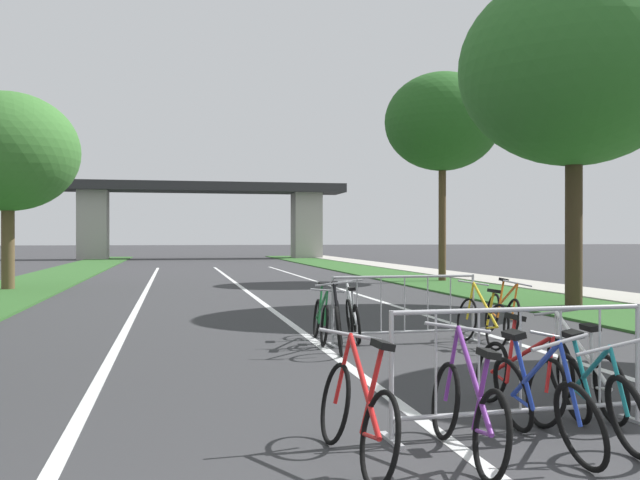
{
  "coord_description": "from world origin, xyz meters",
  "views": [
    {
      "loc": [
        -2.16,
        -2.22,
        1.63
      ],
      "look_at": [
        0.16,
        9.08,
        1.59
      ],
      "focal_mm": 40.03,
      "sensor_mm": 36.0,
      "label": 1
    }
  ],
  "objects_px": {
    "bicycle_red_0": "(518,377)",
    "bicycle_black_5": "(339,324)",
    "bicycle_yellow_2": "(482,320)",
    "bicycle_teal_9": "(597,397)",
    "tree_right_pine_far": "(442,122)",
    "bicycle_purple_4": "(467,410)",
    "bicycle_blue_1": "(542,403)",
    "tree_right_maple_mid": "(574,69)",
    "bicycle_orange_8": "(502,314)",
    "crowd_barrier_second": "(405,310)",
    "bicycle_white_3": "(583,373)",
    "bicycle_green_7": "(321,319)",
    "tree_left_oak_mid": "(8,152)",
    "bicycle_silver_6": "(353,318)",
    "bicycle_red_10": "(357,413)",
    "crowd_barrier_nearest": "(520,370)"
  },
  "relations": [
    {
      "from": "bicycle_red_0",
      "to": "bicycle_black_5",
      "type": "relative_size",
      "value": 0.95
    },
    {
      "from": "bicycle_yellow_2",
      "to": "bicycle_teal_9",
      "type": "relative_size",
      "value": 1.06
    },
    {
      "from": "tree_right_pine_far",
      "to": "bicycle_purple_4",
      "type": "distance_m",
      "value": 21.89
    },
    {
      "from": "bicycle_red_0",
      "to": "bicycle_blue_1",
      "type": "bearing_deg",
      "value": 69.46
    },
    {
      "from": "tree_right_maple_mid",
      "to": "bicycle_orange_8",
      "type": "relative_size",
      "value": 4.55
    },
    {
      "from": "crowd_barrier_second",
      "to": "bicycle_white_3",
      "type": "distance_m",
      "value": 4.43
    },
    {
      "from": "bicycle_red_0",
      "to": "bicycle_purple_4",
      "type": "bearing_deg",
      "value": 46.8
    },
    {
      "from": "tree_right_maple_mid",
      "to": "bicycle_purple_4",
      "type": "relative_size",
      "value": 4.7
    },
    {
      "from": "tree_right_pine_far",
      "to": "bicycle_green_7",
      "type": "relative_size",
      "value": 4.62
    },
    {
      "from": "bicycle_white_3",
      "to": "tree_left_oak_mid",
      "type": "bearing_deg",
      "value": 124.35
    },
    {
      "from": "bicycle_white_3",
      "to": "bicycle_green_7",
      "type": "distance_m",
      "value": 5.1
    },
    {
      "from": "crowd_barrier_second",
      "to": "bicycle_green_7",
      "type": "xyz_separation_m",
      "value": [
        -1.23,
        0.45,
        -0.16
      ]
    },
    {
      "from": "bicycle_blue_1",
      "to": "bicycle_silver_6",
      "type": "bearing_deg",
      "value": -90.17
    },
    {
      "from": "bicycle_yellow_2",
      "to": "bicycle_green_7",
      "type": "relative_size",
      "value": 1.02
    },
    {
      "from": "bicycle_purple_4",
      "to": "bicycle_red_10",
      "type": "height_order",
      "value": "bicycle_purple_4"
    },
    {
      "from": "bicycle_blue_1",
      "to": "tree_right_maple_mid",
      "type": "bearing_deg",
      "value": -122.19
    },
    {
      "from": "bicycle_purple_4",
      "to": "bicycle_blue_1",
      "type": "bearing_deg",
      "value": 10.59
    },
    {
      "from": "bicycle_white_3",
      "to": "bicycle_silver_6",
      "type": "distance_m",
      "value": 5.05
    },
    {
      "from": "bicycle_teal_9",
      "to": "bicycle_blue_1",
      "type": "bearing_deg",
      "value": 24.4
    },
    {
      "from": "bicycle_yellow_2",
      "to": "bicycle_blue_1",
      "type": "bearing_deg",
      "value": -111.17
    },
    {
      "from": "bicycle_silver_6",
      "to": "bicycle_teal_9",
      "type": "height_order",
      "value": "bicycle_silver_6"
    },
    {
      "from": "bicycle_blue_1",
      "to": "bicycle_teal_9",
      "type": "xyz_separation_m",
      "value": [
        0.58,
        0.17,
        -0.01
      ]
    },
    {
      "from": "tree_right_pine_far",
      "to": "crowd_barrier_second",
      "type": "bearing_deg",
      "value": -113.45
    },
    {
      "from": "crowd_barrier_second",
      "to": "bicycle_purple_4",
      "type": "bearing_deg",
      "value": -103.77
    },
    {
      "from": "tree_right_maple_mid",
      "to": "bicycle_silver_6",
      "type": "height_order",
      "value": "tree_right_maple_mid"
    },
    {
      "from": "crowd_barrier_second",
      "to": "bicycle_teal_9",
      "type": "xyz_separation_m",
      "value": [
        -0.14,
        -5.31,
        -0.17
      ]
    },
    {
      "from": "tree_right_maple_mid",
      "to": "bicycle_white_3",
      "type": "relative_size",
      "value": 4.61
    },
    {
      "from": "tree_right_pine_far",
      "to": "bicycle_blue_1",
      "type": "relative_size",
      "value": 4.64
    },
    {
      "from": "tree_right_maple_mid",
      "to": "bicycle_red_10",
      "type": "bearing_deg",
      "value": -127.86
    },
    {
      "from": "bicycle_silver_6",
      "to": "bicycle_red_10",
      "type": "relative_size",
      "value": 0.93
    },
    {
      "from": "bicycle_white_3",
      "to": "bicycle_yellow_2",
      "type": "bearing_deg",
      "value": 86.36
    },
    {
      "from": "tree_right_maple_mid",
      "to": "bicycle_yellow_2",
      "type": "bearing_deg",
      "value": -132.38
    },
    {
      "from": "tree_left_oak_mid",
      "to": "bicycle_orange_8",
      "type": "xyz_separation_m",
      "value": [
        10.28,
        -12.5,
        -3.87
      ]
    },
    {
      "from": "bicycle_black_5",
      "to": "bicycle_green_7",
      "type": "height_order",
      "value": "bicycle_black_5"
    },
    {
      "from": "crowd_barrier_second",
      "to": "bicycle_white_3",
      "type": "xyz_separation_m",
      "value": [
        0.29,
        -4.42,
        -0.16
      ]
    },
    {
      "from": "tree_right_pine_far",
      "to": "bicycle_red_10",
      "type": "relative_size",
      "value": 4.54
    },
    {
      "from": "tree_right_maple_mid",
      "to": "bicycle_green_7",
      "type": "distance_m",
      "value": 9.49
    },
    {
      "from": "tree_right_maple_mid",
      "to": "bicycle_red_10",
      "type": "distance_m",
      "value": 13.71
    },
    {
      "from": "tree_left_oak_mid",
      "to": "bicycle_purple_4",
      "type": "distance_m",
      "value": 20.15
    },
    {
      "from": "bicycle_red_0",
      "to": "tree_right_pine_far",
      "type": "bearing_deg",
      "value": -111.8
    },
    {
      "from": "tree_right_pine_far",
      "to": "bicycle_orange_8",
      "type": "bearing_deg",
      "value": -107.52
    },
    {
      "from": "tree_right_pine_far",
      "to": "bicycle_green_7",
      "type": "xyz_separation_m",
      "value": [
        -7.41,
        -13.81,
        -5.51
      ]
    },
    {
      "from": "bicycle_blue_1",
      "to": "bicycle_red_10",
      "type": "distance_m",
      "value": 1.47
    },
    {
      "from": "bicycle_silver_6",
      "to": "bicycle_teal_9",
      "type": "bearing_deg",
      "value": -77.35
    },
    {
      "from": "bicycle_blue_1",
      "to": "bicycle_red_10",
      "type": "relative_size",
      "value": 0.98
    },
    {
      "from": "crowd_barrier_nearest",
      "to": "bicycle_black_5",
      "type": "bearing_deg",
      "value": 96.58
    },
    {
      "from": "crowd_barrier_second",
      "to": "bicycle_green_7",
      "type": "relative_size",
      "value": 1.43
    },
    {
      "from": "tree_right_pine_far",
      "to": "bicycle_purple_4",
      "type": "bearing_deg",
      "value": -110.85
    },
    {
      "from": "bicycle_white_3",
      "to": "bicycle_purple_4",
      "type": "bearing_deg",
      "value": -138.1
    },
    {
      "from": "bicycle_red_0",
      "to": "bicycle_blue_1",
      "type": "xyz_separation_m",
      "value": [
        -0.35,
        -1.09,
        0.02
      ]
    }
  ]
}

